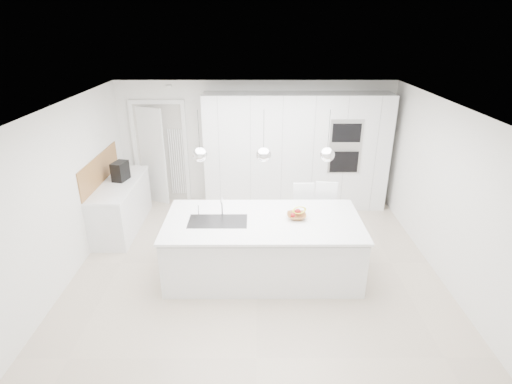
{
  "coord_description": "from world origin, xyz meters",
  "views": [
    {
      "loc": [
        -0.02,
        -5.39,
        3.53
      ],
      "look_at": [
        0.0,
        0.3,
        1.1
      ],
      "focal_mm": 28.0,
      "sensor_mm": 36.0,
      "label": 1
    }
  ],
  "objects_px": {
    "island_base": "(263,250)",
    "fruit_bowl": "(297,216)",
    "bar_stool_right": "(326,218)",
    "espresso_machine": "(120,171)",
    "bar_stool_left": "(303,217)"
  },
  "relations": [
    {
      "from": "island_base",
      "to": "fruit_bowl",
      "type": "xyz_separation_m",
      "value": [
        0.49,
        0.1,
        0.5
      ]
    },
    {
      "from": "fruit_bowl",
      "to": "bar_stool_right",
      "type": "distance_m",
      "value": 0.97
    },
    {
      "from": "espresso_machine",
      "to": "bar_stool_left",
      "type": "height_order",
      "value": "espresso_machine"
    },
    {
      "from": "fruit_bowl",
      "to": "espresso_machine",
      "type": "distance_m",
      "value": 3.39
    },
    {
      "from": "bar_stool_left",
      "to": "bar_stool_right",
      "type": "relative_size",
      "value": 0.97
    },
    {
      "from": "fruit_bowl",
      "to": "bar_stool_right",
      "type": "relative_size",
      "value": 0.25
    },
    {
      "from": "bar_stool_left",
      "to": "fruit_bowl",
      "type": "bearing_deg",
      "value": -106.47
    },
    {
      "from": "fruit_bowl",
      "to": "island_base",
      "type": "bearing_deg",
      "value": -168.84
    },
    {
      "from": "bar_stool_right",
      "to": "island_base",
      "type": "bearing_deg",
      "value": -135.0
    },
    {
      "from": "fruit_bowl",
      "to": "espresso_machine",
      "type": "relative_size",
      "value": 0.83
    },
    {
      "from": "espresso_machine",
      "to": "bar_stool_right",
      "type": "height_order",
      "value": "espresso_machine"
    },
    {
      "from": "espresso_machine",
      "to": "bar_stool_right",
      "type": "xyz_separation_m",
      "value": [
        3.59,
        -0.85,
        -0.51
      ]
    },
    {
      "from": "island_base",
      "to": "espresso_machine",
      "type": "relative_size",
      "value": 8.24
    },
    {
      "from": "bar_stool_left",
      "to": "bar_stool_right",
      "type": "height_order",
      "value": "bar_stool_right"
    },
    {
      "from": "island_base",
      "to": "bar_stool_right",
      "type": "xyz_separation_m",
      "value": [
        1.06,
        0.78,
        0.13
      ]
    }
  ]
}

